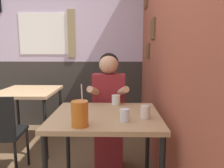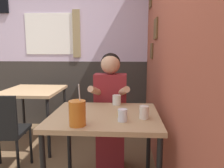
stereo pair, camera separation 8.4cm
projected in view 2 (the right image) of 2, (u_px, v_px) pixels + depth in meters
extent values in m
cube|color=#9E4C38|center=(160.00, 45.00, 2.41)|extent=(0.06, 4.25, 2.70)
cube|color=brown|center=(150.00, 2.00, 3.06)|extent=(0.02, 0.23, 0.17)
cube|color=brown|center=(156.00, 29.00, 2.47)|extent=(0.02, 0.25, 0.23)
cube|color=brown|center=(152.00, 51.00, 2.85)|extent=(0.02, 0.21, 0.20)
cube|color=silver|center=(77.00, 12.00, 3.53)|extent=(5.30, 0.06, 1.60)
cube|color=#332D28|center=(79.00, 94.00, 3.74)|extent=(5.30, 0.06, 1.10)
cube|color=white|center=(49.00, 34.00, 3.58)|extent=(0.79, 0.01, 0.66)
cube|color=#937F56|center=(76.00, 34.00, 3.54)|extent=(0.12, 0.02, 0.76)
cube|color=tan|center=(105.00, 116.00, 1.81)|extent=(0.89, 0.77, 0.04)
cylinder|color=black|center=(69.00, 141.00, 2.24)|extent=(0.04, 0.04, 0.74)
cylinder|color=black|center=(149.00, 144.00, 2.19)|extent=(0.04, 0.04, 0.74)
cube|color=tan|center=(33.00, 91.00, 2.91)|extent=(0.73, 0.79, 0.04)
cylinder|color=black|center=(48.00, 128.00, 2.60)|extent=(0.04, 0.04, 0.74)
cylinder|color=black|center=(24.00, 111.00, 3.35)|extent=(0.04, 0.04, 0.74)
cylinder|color=black|center=(65.00, 112.00, 3.30)|extent=(0.04, 0.04, 0.74)
cube|color=black|center=(6.00, 131.00, 2.27)|extent=(0.43, 0.43, 0.04)
cylinder|color=black|center=(31.00, 145.00, 2.49)|extent=(0.03, 0.03, 0.44)
cylinder|color=black|center=(18.00, 161.00, 2.14)|extent=(0.03, 0.03, 0.44)
cube|color=maroon|center=(111.00, 146.00, 2.43)|extent=(0.31, 0.20, 0.47)
cube|color=maroon|center=(110.00, 100.00, 2.35)|extent=(0.34, 0.20, 0.57)
sphere|color=black|center=(111.00, 63.00, 2.31)|extent=(0.21, 0.21, 0.21)
sphere|color=tan|center=(110.00, 64.00, 2.29)|extent=(0.20, 0.20, 0.20)
cylinder|color=tan|center=(96.00, 91.00, 2.20)|extent=(0.14, 0.27, 0.15)
cylinder|color=tan|center=(123.00, 92.00, 2.18)|extent=(0.14, 0.27, 0.15)
cylinder|color=#C6661E|center=(77.00, 113.00, 1.52)|extent=(0.12, 0.12, 0.18)
cylinder|color=white|center=(79.00, 94.00, 1.50)|extent=(0.01, 0.04, 0.14)
cylinder|color=silver|center=(123.00, 115.00, 1.62)|extent=(0.07, 0.07, 0.09)
cylinder|color=silver|center=(117.00, 100.00, 2.11)|extent=(0.08, 0.08, 0.09)
cylinder|color=silver|center=(144.00, 112.00, 1.68)|extent=(0.07, 0.07, 0.10)
cube|color=#B7140F|center=(76.00, 106.00, 1.97)|extent=(0.06, 0.04, 0.05)
cube|color=yellow|center=(121.00, 113.00, 1.74)|extent=(0.06, 0.04, 0.05)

